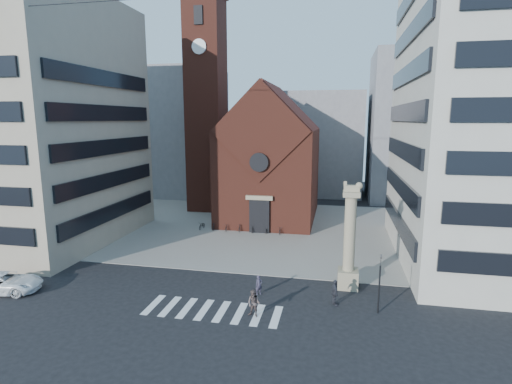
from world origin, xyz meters
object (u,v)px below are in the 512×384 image
white_car (4,283)px  scooter_0 (202,225)px  pedestrian_2 (335,293)px  pedestrian_1 (254,303)px  pedestrian_0 (259,285)px  lion_column (349,246)px  traffic_light (379,282)px

white_car → scooter_0: white_car is taller
pedestrian_2 → pedestrian_1: bearing=98.9°
white_car → pedestrian_0: size_ratio=3.68×
lion_column → traffic_light: bearing=-63.5°
lion_column → pedestrian_1: (-6.43, -6.23, -2.50)m
white_car → pedestrian_2: 25.62m
lion_column → white_car: size_ratio=1.55×
lion_column → pedestrian_2: size_ratio=4.49×
traffic_light → scooter_0: size_ratio=2.62×
traffic_light → pedestrian_0: bearing=171.7°
pedestrian_1 → scooter_0: pedestrian_1 is taller
white_car → traffic_light: bearing=-97.7°
lion_column → pedestrian_2: lion_column is taller
traffic_light → pedestrian_0: traffic_light is taller
pedestrian_1 → pedestrian_2: bearing=43.3°
white_car → scooter_0: bearing=-36.6°
white_car → pedestrian_2: (25.45, 2.96, 0.19)m
traffic_light → pedestrian_0: 8.99m
lion_column → traffic_light: size_ratio=2.02×
pedestrian_1 → lion_column: bearing=59.6°
lion_column → traffic_light: (1.99, -4.00, -1.17)m
lion_column → white_car: bearing=-166.5°
lion_column → pedestrian_1: size_ratio=4.53×
pedestrian_1 → scooter_0: 23.04m
white_car → pedestrian_1: (20.03, 0.10, 0.18)m
white_car → pedestrian_1: size_ratio=2.93×
traffic_light → pedestrian_1: 8.81m
lion_column → pedestrian_0: lion_column is taller
traffic_light → white_car: (-28.45, -2.33, -1.51)m
pedestrian_0 → white_car: bearing=154.5°
pedestrian_1 → scooter_0: bearing=133.5°
lion_column → scooter_0: bearing=140.8°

